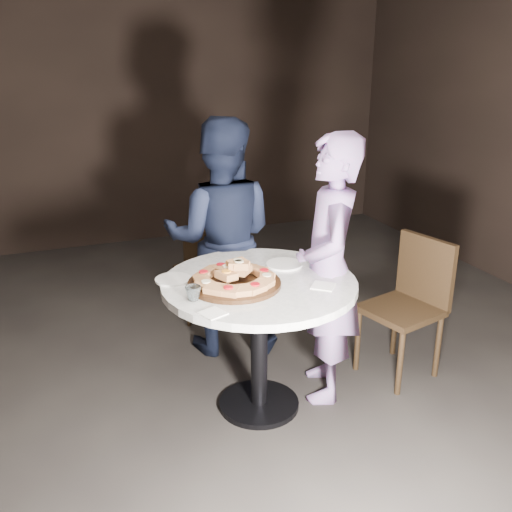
# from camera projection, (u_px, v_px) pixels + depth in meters

# --- Properties ---
(floor) EXTENTS (7.00, 7.00, 0.00)m
(floor) POSITION_uv_depth(u_px,v_px,m) (241.00, 409.00, 3.44)
(floor) COLOR black
(floor) RESTS_ON ground
(table) EXTENTS (1.27, 1.27, 0.83)m
(table) POSITION_uv_depth(u_px,v_px,m) (259.00, 305.00, 3.25)
(table) COLOR black
(table) RESTS_ON ground
(serving_board) EXTENTS (0.67, 0.67, 0.02)m
(serving_board) POSITION_uv_depth(u_px,v_px,m) (234.00, 284.00, 3.12)
(serving_board) COLOR black
(serving_board) RESTS_ON table
(focaccia_pile) EXTENTS (0.45, 0.46, 0.12)m
(focaccia_pile) POSITION_uv_depth(u_px,v_px,m) (234.00, 276.00, 3.11)
(focaccia_pile) COLOR #A76E41
(focaccia_pile) RESTS_ON serving_board
(plate_left) EXTENTS (0.25, 0.25, 0.01)m
(plate_left) POSITION_uv_depth(u_px,v_px,m) (173.00, 279.00, 3.20)
(plate_left) COLOR white
(plate_left) RESTS_ON table
(plate_right) EXTENTS (0.27, 0.27, 0.01)m
(plate_right) POSITION_uv_depth(u_px,v_px,m) (284.00, 264.00, 3.42)
(plate_right) COLOR white
(plate_right) RESTS_ON table
(water_glass) EXTENTS (0.11, 0.11, 0.08)m
(water_glass) POSITION_uv_depth(u_px,v_px,m) (193.00, 293.00, 2.93)
(water_glass) COLOR silver
(water_glass) RESTS_ON table
(napkin_near) EXTENTS (0.14, 0.14, 0.01)m
(napkin_near) POSITION_uv_depth(u_px,v_px,m) (213.00, 313.00, 2.79)
(napkin_near) COLOR white
(napkin_near) RESTS_ON table
(napkin_far) EXTENTS (0.17, 0.17, 0.01)m
(napkin_far) POSITION_uv_depth(u_px,v_px,m) (323.00, 286.00, 3.11)
(napkin_far) COLOR white
(napkin_far) RESTS_ON table
(chair_far) EXTENTS (0.37, 0.38, 0.77)m
(chair_far) POSITION_uv_depth(u_px,v_px,m) (203.00, 267.00, 4.45)
(chair_far) COLOR black
(chair_far) RESTS_ON ground
(chair_right) EXTENTS (0.54, 0.52, 0.92)m
(chair_right) POSITION_uv_depth(u_px,v_px,m) (411.00, 297.00, 3.71)
(chair_right) COLOR black
(chair_right) RESTS_ON ground
(diner_navy) EXTENTS (0.98, 0.89, 1.65)m
(diner_navy) POSITION_uv_depth(u_px,v_px,m) (221.00, 238.00, 3.91)
(diner_navy) COLOR black
(diner_navy) RESTS_ON ground
(diner_teal) EXTENTS (0.58, 0.69, 1.63)m
(diner_teal) POSITION_uv_depth(u_px,v_px,m) (328.00, 271.00, 3.37)
(diner_teal) COLOR #866BA8
(diner_teal) RESTS_ON ground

